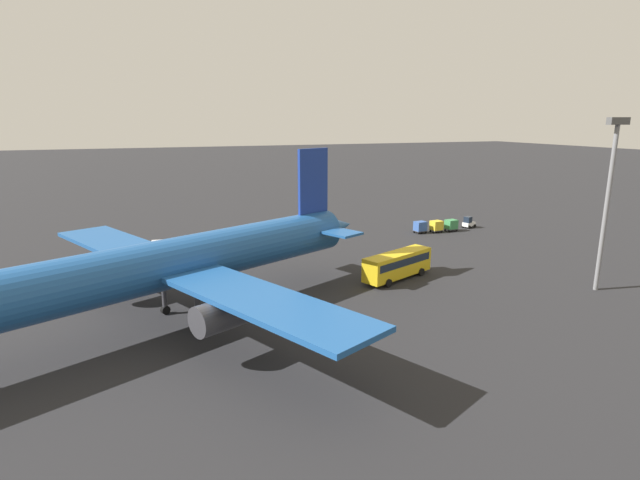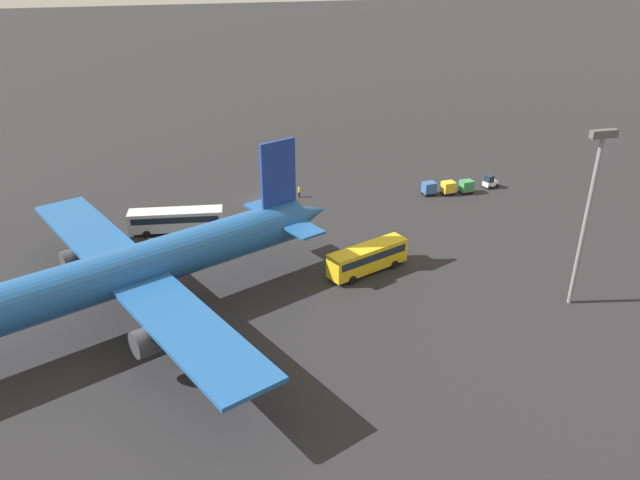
{
  "view_description": "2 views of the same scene",
  "coord_description": "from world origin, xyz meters",
  "px_view_note": "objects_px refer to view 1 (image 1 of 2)",
  "views": [
    {
      "loc": [
        21.64,
        77.91,
        19.45
      ],
      "look_at": [
        -2.32,
        16.06,
        3.4
      ],
      "focal_mm": 28.0,
      "sensor_mm": 36.0,
      "label": 1
    },
    {
      "loc": [
        12.15,
        88.68,
        36.9
      ],
      "look_at": [
        -4.14,
        21.16,
        2.59
      ],
      "focal_mm": 35.0,
      "sensor_mm": 36.0,
      "label": 2
    }
  ],
  "objects_px": {
    "cargo_cart_yellow": "(436,226)",
    "worker_person": "(306,233)",
    "baggage_tug": "(469,223)",
    "cargo_cart_blue": "(420,226)",
    "shuttle_bus_near": "(199,248)",
    "shuttle_bus_far": "(398,263)",
    "airplane": "(162,267)",
    "cargo_cart_green": "(451,225)"
  },
  "relations": [
    {
      "from": "airplane",
      "to": "cargo_cart_yellow",
      "type": "distance_m",
      "value": 54.77
    },
    {
      "from": "shuttle_bus_near",
      "to": "worker_person",
      "type": "xyz_separation_m",
      "value": [
        -18.84,
        -8.28,
        -1.04
      ]
    },
    {
      "from": "baggage_tug",
      "to": "cargo_cart_green",
      "type": "height_order",
      "value": "baggage_tug"
    },
    {
      "from": "cargo_cart_blue",
      "to": "cargo_cart_green",
      "type": "bearing_deg",
      "value": 173.84
    },
    {
      "from": "shuttle_bus_near",
      "to": "worker_person",
      "type": "height_order",
      "value": "shuttle_bus_near"
    },
    {
      "from": "shuttle_bus_near",
      "to": "shuttle_bus_far",
      "type": "xyz_separation_m",
      "value": [
        -22.01,
        16.84,
        0.09
      ]
    },
    {
      "from": "cargo_cart_blue",
      "to": "shuttle_bus_near",
      "type": "bearing_deg",
      "value": 6.56
    },
    {
      "from": "airplane",
      "to": "cargo_cart_blue",
      "type": "bearing_deg",
      "value": -173.96
    },
    {
      "from": "shuttle_bus_near",
      "to": "airplane",
      "type": "bearing_deg",
      "value": 81.21
    },
    {
      "from": "cargo_cart_yellow",
      "to": "worker_person",
      "type": "bearing_deg",
      "value": -10.69
    },
    {
      "from": "shuttle_bus_near",
      "to": "worker_person",
      "type": "distance_m",
      "value": 20.61
    },
    {
      "from": "shuttle_bus_near",
      "to": "cargo_cart_yellow",
      "type": "height_order",
      "value": "shuttle_bus_near"
    },
    {
      "from": "shuttle_bus_near",
      "to": "worker_person",
      "type": "bearing_deg",
      "value": -149.25
    },
    {
      "from": "shuttle_bus_far",
      "to": "baggage_tug",
      "type": "relative_size",
      "value": 3.99
    },
    {
      "from": "shuttle_bus_far",
      "to": "cargo_cart_green",
      "type": "distance_m",
      "value": 30.76
    },
    {
      "from": "baggage_tug",
      "to": "cargo_cart_blue",
      "type": "height_order",
      "value": "baggage_tug"
    },
    {
      "from": "shuttle_bus_near",
      "to": "cargo_cart_yellow",
      "type": "distance_m",
      "value": 41.97
    },
    {
      "from": "baggage_tug",
      "to": "cargo_cart_blue",
      "type": "distance_m",
      "value": 10.82
    },
    {
      "from": "shuttle_bus_far",
      "to": "cargo_cart_blue",
      "type": "distance_m",
      "value": 27.12
    },
    {
      "from": "shuttle_bus_near",
      "to": "cargo_cart_yellow",
      "type": "relative_size",
      "value": 5.95
    },
    {
      "from": "shuttle_bus_near",
      "to": "cargo_cart_blue",
      "type": "bearing_deg",
      "value": -166.41
    },
    {
      "from": "airplane",
      "to": "cargo_cart_blue",
      "type": "relative_size",
      "value": 23.7
    },
    {
      "from": "cargo_cart_yellow",
      "to": "airplane",
      "type": "bearing_deg",
      "value": 28.35
    },
    {
      "from": "shuttle_bus_near",
      "to": "worker_person",
      "type": "relative_size",
      "value": 7.39
    },
    {
      "from": "baggage_tug",
      "to": "shuttle_bus_far",
      "type": "bearing_deg",
      "value": 19.98
    },
    {
      "from": "cargo_cart_yellow",
      "to": "cargo_cart_blue",
      "type": "relative_size",
      "value": 1.0
    },
    {
      "from": "shuttle_bus_near",
      "to": "shuttle_bus_far",
      "type": "relative_size",
      "value": 1.2
    },
    {
      "from": "baggage_tug",
      "to": "cargo_cart_yellow",
      "type": "height_order",
      "value": "baggage_tug"
    },
    {
      "from": "cargo_cart_green",
      "to": "cargo_cart_yellow",
      "type": "bearing_deg",
      "value": -2.62
    },
    {
      "from": "worker_person",
      "to": "cargo_cart_yellow",
      "type": "height_order",
      "value": "cargo_cart_yellow"
    },
    {
      "from": "worker_person",
      "to": "cargo_cart_green",
      "type": "distance_m",
      "value": 26.33
    },
    {
      "from": "cargo_cart_green",
      "to": "shuttle_bus_far",
      "type": "bearing_deg",
      "value": 42.2
    },
    {
      "from": "shuttle_bus_near",
      "to": "baggage_tug",
      "type": "height_order",
      "value": "shuttle_bus_near"
    },
    {
      "from": "cargo_cart_yellow",
      "to": "cargo_cart_blue",
      "type": "height_order",
      "value": "same"
    },
    {
      "from": "airplane",
      "to": "cargo_cart_yellow",
      "type": "relative_size",
      "value": 23.7
    },
    {
      "from": "cargo_cart_yellow",
      "to": "shuttle_bus_near",
      "type": "bearing_deg",
      "value": 5.4
    },
    {
      "from": "shuttle_bus_near",
      "to": "cargo_cart_green",
      "type": "relative_size",
      "value": 5.95
    },
    {
      "from": "shuttle_bus_near",
      "to": "cargo_cart_blue",
      "type": "height_order",
      "value": "shuttle_bus_near"
    },
    {
      "from": "shuttle_bus_far",
      "to": "cargo_cart_yellow",
      "type": "height_order",
      "value": "shuttle_bus_far"
    },
    {
      "from": "cargo_cart_green",
      "to": "cargo_cart_blue",
      "type": "relative_size",
      "value": 1.0
    },
    {
      "from": "baggage_tug",
      "to": "cargo_cart_green",
      "type": "xyz_separation_m",
      "value": [
        4.78,
        1.33,
        0.25
      ]
    },
    {
      "from": "cargo_cart_blue",
      "to": "baggage_tug",
      "type": "bearing_deg",
      "value": -176.37
    }
  ]
}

